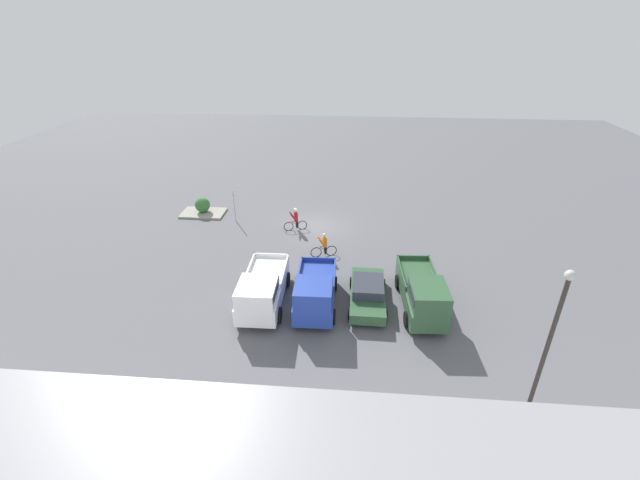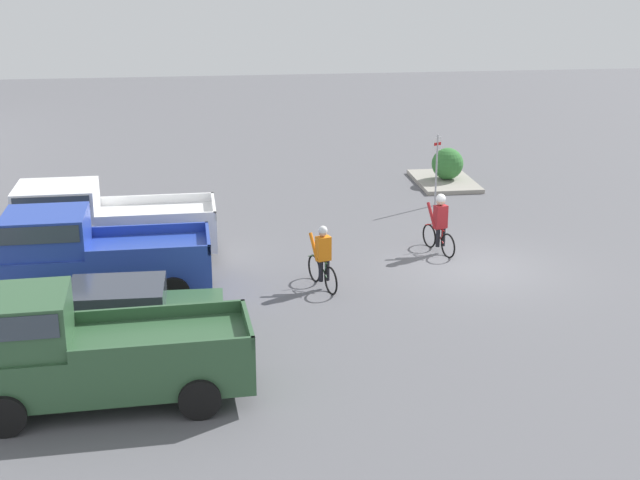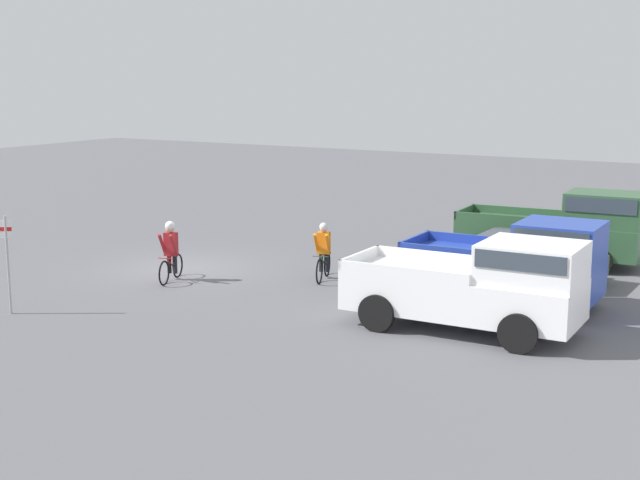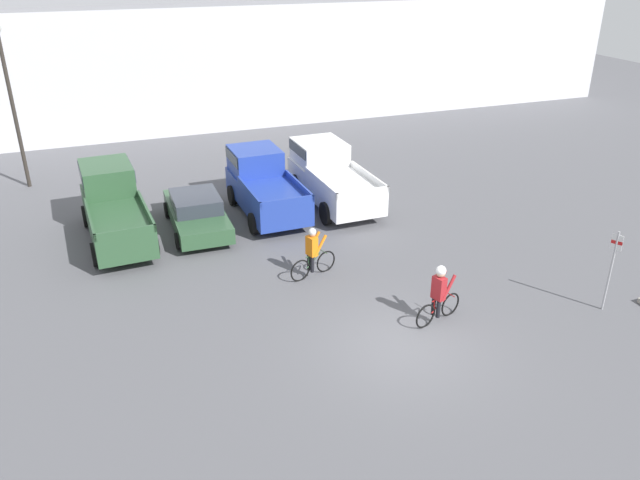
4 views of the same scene
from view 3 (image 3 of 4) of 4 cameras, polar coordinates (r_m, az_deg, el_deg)
ground_plane at (r=27.46m, az=-8.72°, el=-1.83°), size 80.00×80.00×0.00m
pickup_truck_0 at (r=28.60m, az=15.53°, el=0.82°), size 2.35×5.68×2.32m
sedan_0 at (r=26.17m, az=12.66°, el=-1.08°), size 2.06×4.65×1.34m
pickup_truck_1 at (r=23.21m, az=12.64°, el=-1.37°), size 2.31×4.98×2.25m
pickup_truck_2 at (r=20.61m, az=10.36°, el=-2.80°), size 2.38×5.40×2.21m
cyclist_0 at (r=25.78m, az=-9.54°, el=-0.61°), size 1.67×0.61×1.76m
cyclist_1 at (r=25.61m, az=0.22°, el=-0.72°), size 1.69×0.62×1.68m
fire_lane_sign at (r=23.13m, az=-19.38°, el=-0.93°), size 0.16×0.28×2.46m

